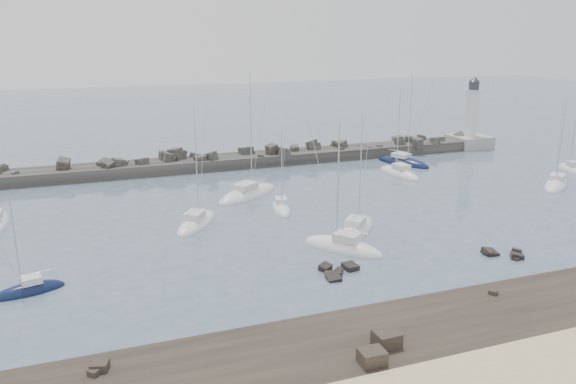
% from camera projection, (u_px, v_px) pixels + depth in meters
% --- Properties ---
extents(ground, '(400.00, 400.00, 0.00)m').
position_uv_depth(ground, '(335.00, 238.00, 62.28)').
color(ground, '#495C72').
rests_on(ground, ground).
extents(rock_shelf, '(140.00, 12.11, 1.79)m').
position_uv_depth(rock_shelf, '(454.00, 334.00, 42.33)').
color(rock_shelf, black).
rests_on(rock_shelf, ground).
extents(rock_cluster_near, '(3.96, 3.72, 1.26)m').
position_uv_depth(rock_cluster_near, '(338.00, 273.00, 53.15)').
color(rock_cluster_near, black).
rests_on(rock_cluster_near, ground).
extents(rock_cluster_far, '(4.03, 3.46, 1.52)m').
position_uv_depth(rock_cluster_far, '(502.00, 255.00, 57.40)').
color(rock_cluster_far, black).
rests_on(rock_cluster_far, ground).
extents(breakwater, '(115.00, 7.54, 5.09)m').
position_uv_depth(breakwater, '(199.00, 167.00, 94.03)').
color(breakwater, '#302E2B').
rests_on(breakwater, ground).
extents(lighthouse, '(7.00, 7.00, 14.60)m').
position_uv_depth(lighthouse, '(470.00, 132.00, 111.38)').
color(lighthouse, gray).
rests_on(lighthouse, ground).
extents(sailboat_1, '(6.37, 3.33, 9.85)m').
position_uv_depth(sailboat_1, '(29.00, 291.00, 49.13)').
color(sailboat_1, '#0D1839').
rests_on(sailboat_1, ground).
extents(sailboat_2, '(7.61, 9.32, 14.70)m').
position_uv_depth(sailboat_2, '(197.00, 224.00, 66.55)').
color(sailboat_2, white).
rests_on(sailboat_2, ground).
extents(sailboat_3, '(11.63, 9.59, 18.21)m').
position_uv_depth(sailboat_3, '(248.00, 195.00, 78.44)').
color(sailboat_3, white).
rests_on(sailboat_3, ground).
extents(sailboat_4, '(7.78, 8.98, 14.57)m').
position_uv_depth(sailboat_4, '(343.00, 248.00, 58.97)').
color(sailboat_4, white).
rests_on(sailboat_4, ground).
extents(sailboat_5, '(3.50, 7.28, 11.22)m').
position_uv_depth(sailboat_5, '(281.00, 209.00, 72.32)').
color(sailboat_5, white).
rests_on(sailboat_5, ground).
extents(sailboat_6, '(8.41, 8.41, 14.37)m').
position_uv_depth(sailboat_6, '(356.00, 230.00, 64.34)').
color(sailboat_6, white).
rests_on(sailboat_6, ground).
extents(sailboat_7, '(7.05, 10.81, 16.30)m').
position_uv_depth(sailboat_7, '(403.00, 163.00, 97.62)').
color(sailboat_7, '#0D1839').
rests_on(sailboat_7, ground).
extents(sailboat_8, '(3.94, 9.64, 14.90)m').
position_uv_depth(sailboat_8, '(399.00, 174.00, 90.06)').
color(sailboat_8, white).
rests_on(sailboat_8, ground).
extents(sailboat_9, '(9.06, 7.80, 14.55)m').
position_uv_depth(sailboat_9, '(556.00, 185.00, 83.28)').
color(sailboat_9, white).
rests_on(sailboat_9, ground).
extents(sailboat_10, '(3.80, 7.28, 11.33)m').
position_uv_depth(sailboat_10, '(571.00, 170.00, 92.68)').
color(sailboat_10, white).
rests_on(sailboat_10, ground).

